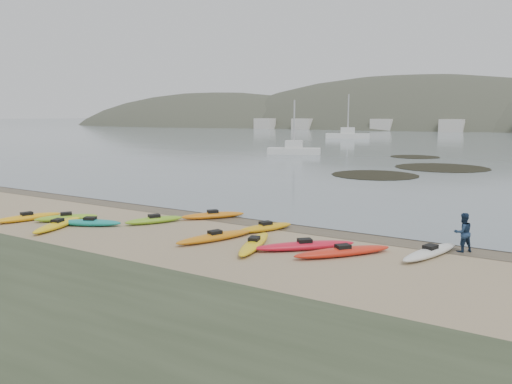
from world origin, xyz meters
The scene contains 6 objects.
ground centered at (0.00, 0.00, 0.00)m, with size 600.00×600.00×0.00m, color tan.
wet_sand centered at (0.00, -0.30, 0.00)m, with size 60.00×60.00×0.00m, color brown.
kayaks centered at (-0.62, -4.11, 0.17)m, with size 21.16×9.21×0.34m.
person_east centered at (10.27, -0.80, 0.80)m, with size 0.78×0.61×1.60m, color navy.
kelp_mats centered at (0.45, 31.25, 0.03)m, with size 13.57×28.85×0.04m.
moored_boats centered at (0.38, 75.83, 0.58)m, with size 84.30×69.51×1.37m.
Camera 1 is at (13.45, -21.80, 5.49)m, focal length 35.00 mm.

